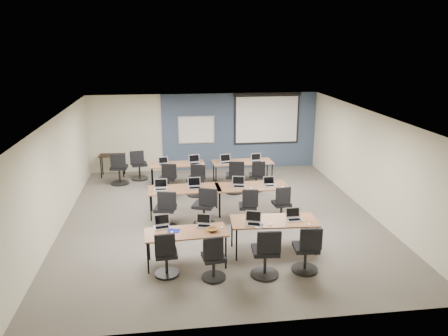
{
  "coord_description": "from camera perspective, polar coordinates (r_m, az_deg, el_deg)",
  "views": [
    {
      "loc": [
        -1.29,
        -10.55,
        4.51
      ],
      "look_at": [
        0.15,
        0.4,
        1.23
      ],
      "focal_mm": 35.0,
      "sensor_mm": 36.0,
      "label": 1
    }
  ],
  "objects": [
    {
      "name": "laptop_4",
      "position": [
        11.52,
        -8.26,
        -2.46
      ],
      "size": [
        0.34,
        0.29,
        0.26
      ],
      "rotation": [
        0.0,
        0.0,
        -0.01
      ],
      "color": "silver",
      "rests_on": "training_table_mid_left"
    },
    {
      "name": "blue_accent_panel",
      "position": [
        15.56,
        2.08,
        4.81
      ],
      "size": [
        5.5,
        0.04,
        2.7
      ],
      "primitive_type": "cube",
      "color": "#3D5977",
      "rests_on": "wall_back"
    },
    {
      "name": "task_chair_1",
      "position": [
        8.58,
        -1.37,
        -12.12
      ],
      "size": [
        0.48,
        0.48,
        0.96
      ],
      "rotation": [
        0.0,
        0.0,
        0.14
      ],
      "color": "black",
      "rests_on": "floor"
    },
    {
      "name": "mouse_11",
      "position": [
        13.98,
        5.05,
        0.84
      ],
      "size": [
        0.08,
        0.11,
        0.04
      ],
      "primitive_type": "ellipsoid",
      "rotation": [
        0.0,
        0.0,
        -0.22
      ],
      "color": "white",
      "rests_on": "training_table_back_right"
    },
    {
      "name": "snack_bowl",
      "position": [
        9.02,
        -1.51,
        -8.02
      ],
      "size": [
        0.31,
        0.31,
        0.07
      ],
      "primitive_type": "imported",
      "rotation": [
        0.0,
        0.0,
        0.17
      ],
      "color": "brown",
      "rests_on": "training_table_front_left"
    },
    {
      "name": "mouse_6",
      "position": [
        11.48,
        3.54,
        -2.64
      ],
      "size": [
        0.07,
        0.11,
        0.04
      ],
      "primitive_type": "ellipsoid",
      "rotation": [
        0.0,
        0.0,
        -0.07
      ],
      "color": "white",
      "rests_on": "training_table_mid_right"
    },
    {
      "name": "utility_table",
      "position": [
        15.22,
        -14.41,
        1.31
      ],
      "size": [
        0.85,
        0.47,
        0.75
      ],
      "rotation": [
        0.0,
        0.0,
        -0.06
      ],
      "color": "black",
      "rests_on": "floor"
    },
    {
      "name": "whiteboard",
      "position": [
        15.32,
        -3.63,
        4.99
      ],
      "size": [
        1.28,
        0.03,
        0.98
      ],
      "color": "silver",
      "rests_on": "wall_back"
    },
    {
      "name": "laptop_6",
      "position": [
        11.64,
        1.96,
        -2.1
      ],
      "size": [
        0.33,
        0.28,
        0.25
      ],
      "rotation": [
        0.0,
        0.0,
        -0.21
      ],
      "color": "#A8A8AA",
      "rests_on": "training_table_mid_right"
    },
    {
      "name": "mouse_3",
      "position": [
        9.47,
        11.09,
        -7.24
      ],
      "size": [
        0.07,
        0.1,
        0.03
      ],
      "primitive_type": "ellipsoid",
      "rotation": [
        0.0,
        0.0,
        0.18
      ],
      "color": "white",
      "rests_on": "training_table_front_right"
    },
    {
      "name": "task_chair_6",
      "position": [
        11.0,
        3.18,
        -5.43
      ],
      "size": [
        0.48,
        0.48,
        0.97
      ],
      "rotation": [
        0.0,
        0.0,
        -0.13
      ],
      "color": "black",
      "rests_on": "floor"
    },
    {
      "name": "laptop_9",
      "position": [
        13.78,
        -3.89,
        0.86
      ],
      "size": [
        0.35,
        0.3,
        0.26
      ],
      "rotation": [
        0.0,
        0.0,
        0.2
      ],
      "color": "#B6B6B6",
      "rests_on": "training_table_back_left"
    },
    {
      "name": "task_chair_8",
      "position": [
        13.12,
        -7.32,
        -1.77
      ],
      "size": [
        0.54,
        0.54,
        1.01
      ],
      "rotation": [
        0.0,
        0.0,
        -0.24
      ],
      "color": "black",
      "rests_on": "floor"
    },
    {
      "name": "training_table_mid_right",
      "position": [
        11.73,
        3.66,
        -2.51
      ],
      "size": [
        1.93,
        0.81,
        0.73
      ],
      "rotation": [
        0.0,
        0.0,
        0.01
      ],
      "color": "olive",
      "rests_on": "floor"
    },
    {
      "name": "mouse_10",
      "position": [
        13.67,
        1.1,
        0.54
      ],
      "size": [
        0.08,
        0.12,
        0.04
      ],
      "primitive_type": "ellipsoid",
      "rotation": [
        0.0,
        0.0,
        -0.2
      ],
      "color": "white",
      "rests_on": "training_table_back_right"
    },
    {
      "name": "wall_front",
      "position": [
        6.95,
        4.11,
        -10.56
      ],
      "size": [
        8.0,
        0.04,
        2.7
      ],
      "primitive_type": "cube",
      "color": "beige",
      "rests_on": "ground"
    },
    {
      "name": "spare_chair_b",
      "position": [
        14.34,
        -13.53,
        -0.43
      ],
      "size": [
        0.58,
        0.58,
        1.05
      ],
      "rotation": [
        0.0,
        0.0,
        -0.06
      ],
      "color": "black",
      "rests_on": "floor"
    },
    {
      "name": "mouse_7",
      "position": [
        11.65,
        7.69,
        -2.48
      ],
      "size": [
        0.07,
        0.11,
        0.04
      ],
      "primitive_type": "ellipsoid",
      "rotation": [
        0.0,
        0.0,
        -0.12
      ],
      "color": "white",
      "rests_on": "training_table_mid_right"
    },
    {
      "name": "laptop_8",
      "position": [
        13.74,
        -7.94,
        0.66
      ],
      "size": [
        0.3,
        0.26,
        0.23
      ],
      "rotation": [
        0.0,
        0.0,
        0.24
      ],
      "color": "silver",
      "rests_on": "training_table_back_left"
    },
    {
      "name": "floor",
      "position": [
        11.55,
        -0.47,
        -6.45
      ],
      "size": [
        8.0,
        9.0,
        0.02
      ],
      "primitive_type": "cube",
      "color": "#6B6354",
      "rests_on": "ground"
    },
    {
      "name": "laptop_10",
      "position": [
        13.82,
        0.23,
        0.94
      ],
      "size": [
        0.35,
        0.29,
        0.26
      ],
      "rotation": [
        0.0,
        0.0,
        0.21
      ],
      "color": "#A6A6AC",
      "rests_on": "training_table_back_right"
    },
    {
      "name": "training_table_front_right",
      "position": [
        9.61,
        6.54,
        -7.02
      ],
      "size": [
        1.86,
        0.78,
        0.73
      ],
      "rotation": [
        0.0,
        0.0,
        -0.06
      ],
      "color": "#A4753E",
      "rests_on": "floor"
    },
    {
      "name": "training_table_back_left",
      "position": [
        13.82,
        -6.12,
        0.37
      ],
      "size": [
        1.72,
        0.72,
        0.73
      ],
      "rotation": [
        0.0,
        0.0,
        0.05
      ],
      "color": "#9D6038",
      "rests_on": "floor"
    },
    {
      "name": "laptop_11",
      "position": [
        13.99,
        4.27,
        1.09
      ],
      "size": [
        0.33,
        0.28,
        0.25
      ],
      "rotation": [
        0.0,
        0.0,
        0.15
      ],
      "color": "#AFAFB2",
      "rests_on": "training_table_back_right"
    },
    {
      "name": "task_chair_11",
      "position": [
        13.41,
        4.29,
        -1.35
      ],
      "size": [
        0.49,
        0.49,
        0.97
      ],
      "rotation": [
        0.0,
        0.0,
        -0.14
      ],
      "color": "black",
      "rests_on": "floor"
    },
    {
      "name": "blue_mousepad",
      "position": [
        9.09,
        -6.58,
        -8.14
      ],
      "size": [
        0.28,
        0.25,
        0.01
      ],
      "primitive_type": "cube",
      "rotation": [
        0.0,
        0.0,
        -0.27
      ],
      "color": "navy",
      "rests_on": "training_table_front_left"
    },
    {
      "name": "task_chair_0",
      "position": [
        8.77,
        -7.57,
        -11.58
      ],
      "size": [
        0.48,
        0.48,
        0.97
      ],
      "rotation": [
        0.0,
        0.0,
        0.07
      ],
      "color": "black",
      "rests_on": "floor"
    },
    {
      "name": "wall_right",
      "position": [
        12.22,
        18.47,
        0.68
      ],
      "size": [
        0.04,
        9.0,
        2.7
      ],
      "primitive_type": "cube",
      "color": "beige",
      "rests_on": "ground"
    },
    {
      "name": "task_chair_7",
      "position": [
        11.27,
        7.55,
        -5.03
      ],
      "size": [
        0.48,
        0.48,
        0.96
      ],
      "rotation": [
        0.0,
        0.0,
        0.1
      ],
      "color": "black",
      "rests_on": "floor"
    },
    {
      "name": "laptop_7",
      "position": [
        11.74,
        5.96,
        -2.03
      ],
      "size": [
        0.3,
        0.26,
        0.23
      ],
      "rotation": [
        0.0,
        0.0,
        0.0
      ],
      "color": "#ACACB5",
      "rests_on": "training_table_mid_right"
    },
    {
      "name": "wall_left",
      "position": [
        11.35,
        -20.97,
        -0.76
      ],
      "size": [
        0.04,
        9.0,
        2.7
      ],
      "primitive_type": "cube",
      "color": "beige",
      "rests_on": "ground"
    },
    {
      "name": "mouse_1",
      "position": [
        9.17,
        -0.28,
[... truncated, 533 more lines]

